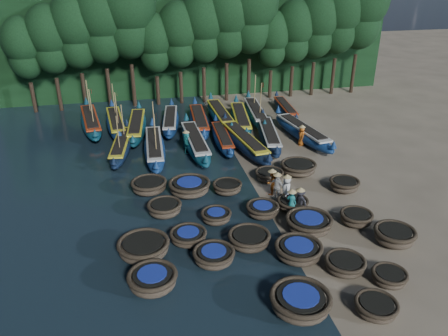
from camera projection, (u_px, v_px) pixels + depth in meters
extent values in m
plane|color=gray|center=(259.00, 196.00, 26.52)|extent=(120.00, 120.00, 0.00)
cube|color=black|center=(197.00, 45.00, 45.10)|extent=(40.00, 3.00, 10.00)
ellipsoid|color=brown|center=(300.00, 304.00, 17.68)|extent=(3.06, 3.06, 0.75)
torus|color=#392F21|center=(301.00, 297.00, 17.52)|extent=(2.55, 2.55, 0.23)
cylinder|color=black|center=(301.00, 296.00, 17.50)|extent=(1.95, 1.95, 0.07)
cylinder|color=#1B2E97|center=(301.00, 295.00, 17.49)|extent=(1.50, 1.50, 0.05)
ellipsoid|color=brown|center=(376.00, 309.00, 17.54)|extent=(1.71, 1.71, 0.57)
torus|color=#392F21|center=(377.00, 304.00, 17.42)|extent=(1.78, 1.78, 0.17)
cylinder|color=black|center=(377.00, 303.00, 17.40)|extent=(1.34, 1.34, 0.05)
ellipsoid|color=brown|center=(389.00, 278.00, 19.22)|extent=(1.56, 1.56, 0.57)
torus|color=#392F21|center=(390.00, 273.00, 19.10)|extent=(1.60, 1.60, 0.17)
cylinder|color=black|center=(390.00, 273.00, 19.09)|extent=(1.20, 1.20, 0.05)
ellipsoid|color=brown|center=(153.00, 282.00, 18.88)|extent=(2.67, 2.67, 0.74)
torus|color=#392F21|center=(152.00, 275.00, 18.73)|extent=(2.22, 2.22, 0.22)
cylinder|color=black|center=(152.00, 274.00, 18.71)|extent=(1.67, 1.67, 0.07)
cylinder|color=#1B2E97|center=(152.00, 274.00, 18.69)|extent=(1.28, 1.28, 0.04)
ellipsoid|color=brown|center=(214.00, 257.00, 20.51)|extent=(2.36, 2.36, 0.64)
torus|color=#392F21|center=(214.00, 252.00, 20.39)|extent=(2.02, 2.02, 0.19)
cylinder|color=black|center=(214.00, 251.00, 20.37)|extent=(1.53, 1.53, 0.06)
cylinder|color=#1B2E97|center=(214.00, 251.00, 20.35)|extent=(1.18, 1.18, 0.04)
ellipsoid|color=brown|center=(298.00, 252.00, 20.83)|extent=(2.34, 2.34, 0.70)
torus|color=#392F21|center=(299.00, 246.00, 20.69)|extent=(2.33, 2.33, 0.21)
cylinder|color=black|center=(299.00, 246.00, 20.68)|extent=(1.77, 1.77, 0.06)
cylinder|color=#1B2E97|center=(299.00, 245.00, 20.66)|extent=(1.37, 1.37, 0.04)
ellipsoid|color=brown|center=(345.00, 266.00, 19.96)|extent=(1.90, 1.90, 0.61)
torus|color=#392F21|center=(346.00, 261.00, 19.84)|extent=(1.90, 1.90, 0.19)
cylinder|color=black|center=(346.00, 260.00, 19.82)|extent=(1.44, 1.44, 0.06)
ellipsoid|color=brown|center=(394.00, 237.00, 21.90)|extent=(2.14, 2.14, 0.75)
torus|color=#392F21|center=(395.00, 231.00, 21.75)|extent=(2.11, 2.11, 0.23)
cylinder|color=black|center=(396.00, 231.00, 21.73)|extent=(1.58, 1.58, 0.07)
ellipsoid|color=brown|center=(144.00, 249.00, 21.01)|extent=(2.77, 2.77, 0.74)
torus|color=#392F21|center=(143.00, 243.00, 20.86)|extent=(2.55, 2.55, 0.22)
cylinder|color=black|center=(143.00, 242.00, 20.84)|extent=(1.95, 1.95, 0.07)
ellipsoid|color=brown|center=(188.00, 237.00, 22.04)|extent=(2.27, 2.27, 0.57)
torus|color=#392F21|center=(188.00, 233.00, 21.93)|extent=(1.91, 1.91, 0.17)
cylinder|color=black|center=(188.00, 232.00, 21.91)|extent=(1.46, 1.46, 0.05)
cylinder|color=#1B2E97|center=(188.00, 232.00, 21.90)|extent=(1.12, 1.12, 0.03)
ellipsoid|color=brown|center=(249.00, 241.00, 21.71)|extent=(2.63, 2.63, 0.68)
torus|color=#392F21|center=(249.00, 235.00, 21.57)|extent=(2.15, 2.15, 0.21)
cylinder|color=black|center=(249.00, 234.00, 21.55)|extent=(1.63, 1.63, 0.06)
ellipsoid|color=brown|center=(309.00, 225.00, 22.96)|extent=(2.35, 2.35, 0.73)
torus|color=#392F21|center=(309.00, 219.00, 22.82)|extent=(2.50, 2.50, 0.22)
cylinder|color=black|center=(309.00, 218.00, 22.80)|extent=(1.92, 1.92, 0.07)
cylinder|color=#1B2E97|center=(309.00, 218.00, 22.78)|extent=(1.47, 1.47, 0.04)
ellipsoid|color=brown|center=(356.00, 219.00, 23.55)|extent=(1.67, 1.67, 0.64)
torus|color=#392F21|center=(357.00, 214.00, 23.42)|extent=(1.79, 1.79, 0.19)
cylinder|color=black|center=(357.00, 214.00, 23.40)|extent=(1.34, 1.34, 0.06)
ellipsoid|color=brown|center=(165.00, 210.00, 24.38)|extent=(2.23, 2.23, 0.70)
torus|color=#392F21|center=(164.00, 205.00, 24.24)|extent=(1.96, 1.96, 0.21)
cylinder|color=black|center=(164.00, 204.00, 24.22)|extent=(1.47, 1.47, 0.06)
ellipsoid|color=brown|center=(216.00, 217.00, 23.76)|extent=(2.02, 2.02, 0.58)
torus|color=#392F21|center=(216.00, 213.00, 23.64)|extent=(1.70, 1.70, 0.17)
cylinder|color=black|center=(216.00, 212.00, 23.63)|extent=(1.28, 1.28, 0.05)
cylinder|color=#1B2E97|center=(216.00, 212.00, 23.61)|extent=(0.98, 0.98, 0.03)
ellipsoid|color=brown|center=(262.00, 211.00, 24.29)|extent=(2.17, 2.17, 0.64)
torus|color=#392F21|center=(263.00, 206.00, 24.16)|extent=(1.88, 1.88, 0.19)
cylinder|color=black|center=(263.00, 206.00, 24.15)|extent=(1.41, 1.41, 0.06)
cylinder|color=#1B2E97|center=(263.00, 205.00, 24.13)|extent=(1.09, 1.09, 0.04)
ellipsoid|color=brown|center=(293.00, 205.00, 25.00)|extent=(1.85, 1.85, 0.56)
torus|color=#392F21|center=(293.00, 201.00, 24.89)|extent=(1.84, 1.84, 0.17)
cylinder|color=black|center=(293.00, 200.00, 24.87)|extent=(1.40, 1.40, 0.05)
ellipsoid|color=brown|center=(344.00, 186.00, 26.96)|extent=(2.24, 2.24, 0.67)
torus|color=#392F21|center=(345.00, 181.00, 26.82)|extent=(1.88, 1.88, 0.20)
cylinder|color=black|center=(345.00, 181.00, 26.80)|extent=(1.40, 1.40, 0.06)
ellipsoid|color=brown|center=(149.00, 187.00, 26.77)|extent=(2.50, 2.50, 0.71)
torus|color=#392F21|center=(149.00, 182.00, 26.62)|extent=(2.22, 2.22, 0.22)
cylinder|color=black|center=(149.00, 182.00, 26.60)|extent=(1.68, 1.68, 0.06)
ellipsoid|color=brown|center=(190.00, 188.00, 26.58)|extent=(2.73, 2.73, 0.76)
torus|color=#392F21|center=(189.00, 183.00, 26.43)|extent=(2.58, 2.58, 0.23)
cylinder|color=black|center=(189.00, 182.00, 26.41)|extent=(1.97, 1.97, 0.07)
cylinder|color=#1B2E97|center=(189.00, 182.00, 26.39)|extent=(1.51, 1.51, 0.05)
ellipsoid|color=brown|center=(227.00, 188.00, 26.73)|extent=(1.81, 1.81, 0.62)
torus|color=#392F21|center=(227.00, 184.00, 26.61)|extent=(1.84, 1.84, 0.19)
cylinder|color=black|center=(227.00, 184.00, 26.59)|extent=(1.38, 1.38, 0.06)
ellipsoid|color=brown|center=(269.00, 176.00, 28.27)|extent=(1.79, 1.79, 0.60)
torus|color=#392F21|center=(269.00, 172.00, 28.15)|extent=(1.89, 1.89, 0.18)
cylinder|color=black|center=(269.00, 172.00, 28.13)|extent=(1.43, 1.43, 0.05)
ellipsoid|color=brown|center=(298.00, 169.00, 29.12)|extent=(2.31, 2.31, 0.71)
torus|color=#392F21|center=(299.00, 164.00, 28.98)|extent=(2.41, 2.41, 0.21)
cylinder|color=black|center=(299.00, 164.00, 28.96)|extent=(1.84, 1.84, 0.06)
ellipsoid|color=#0E2035|center=(122.00, 147.00, 32.26)|extent=(2.34, 7.81, 0.96)
cone|color=#0E2035|center=(127.00, 122.00, 35.36)|extent=(0.42, 0.42, 0.58)
cone|color=#0E2035|center=(113.00, 160.00, 28.64)|extent=(0.42, 0.42, 0.48)
cube|color=gold|center=(121.00, 142.00, 32.08)|extent=(1.75, 6.04, 0.12)
cube|color=black|center=(121.00, 141.00, 32.05)|extent=(1.40, 5.25, 0.10)
cylinder|color=#997F4C|center=(123.00, 122.00, 32.64)|extent=(0.07, 0.23, 2.69)
cylinder|color=#997F4C|center=(118.00, 134.00, 30.31)|extent=(0.07, 0.23, 2.69)
plane|color=red|center=(118.00, 118.00, 29.81)|extent=(0.00, 0.34, 0.34)
ellipsoid|color=navy|center=(155.00, 148.00, 31.85)|extent=(1.81, 8.49, 1.06)
cone|color=navy|center=(152.00, 121.00, 35.21)|extent=(0.46, 0.46, 0.63)
cone|color=navy|center=(156.00, 164.00, 27.92)|extent=(0.46, 0.46, 0.53)
cube|color=beige|center=(154.00, 143.00, 31.66)|extent=(1.34, 6.58, 0.13)
cube|color=black|center=(154.00, 142.00, 31.62)|extent=(1.02, 5.73, 0.11)
cylinder|color=#997F4C|center=(154.00, 121.00, 32.26)|extent=(0.07, 0.25, 2.96)
cylinder|color=#997F4C|center=(155.00, 134.00, 29.73)|extent=(0.07, 0.25, 2.96)
plane|color=red|center=(156.00, 116.00, 29.20)|extent=(0.00, 0.37, 0.37)
ellipsoid|color=#0D3B4D|center=(195.00, 143.00, 32.73)|extent=(1.75, 8.77, 1.09)
cone|color=#0D3B4D|center=(186.00, 116.00, 36.16)|extent=(0.48, 0.48, 0.66)
cone|color=#0D3B4D|center=(206.00, 158.00, 28.70)|extent=(0.48, 0.48, 0.55)
cube|color=beige|center=(195.00, 137.00, 32.53)|extent=(1.28, 6.80, 0.13)
cube|color=black|center=(195.00, 136.00, 32.49)|extent=(0.97, 5.92, 0.11)
ellipsoid|color=navy|center=(222.00, 139.00, 33.78)|extent=(1.62, 7.25, 0.90)
cone|color=navy|center=(216.00, 117.00, 36.65)|extent=(0.40, 0.40, 0.54)
cone|color=navy|center=(231.00, 150.00, 30.42)|extent=(0.40, 0.40, 0.45)
cube|color=#A73214|center=(222.00, 134.00, 33.61)|extent=(1.20, 5.62, 0.11)
cube|color=black|center=(222.00, 133.00, 33.58)|extent=(0.92, 4.89, 0.09)
ellipsoid|color=#0E2035|center=(244.00, 142.00, 32.81)|extent=(2.75, 8.96, 1.10)
cone|color=#0E2035|center=(225.00, 116.00, 36.15)|extent=(0.49, 0.49, 0.66)
cone|color=#0E2035|center=(269.00, 156.00, 28.87)|extent=(0.49, 0.49, 0.55)
cube|color=gold|center=(245.00, 137.00, 32.61)|extent=(2.06, 6.94, 0.13)
cube|color=black|center=(245.00, 136.00, 32.57)|extent=(1.65, 6.02, 0.11)
ellipsoid|color=#0E2035|center=(269.00, 136.00, 34.09)|extent=(2.87, 8.40, 1.03)
cone|color=#0E2035|center=(263.00, 112.00, 37.44)|extent=(0.45, 0.45, 0.62)
cone|color=#0E2035|center=(277.00, 149.00, 30.19)|extent=(0.45, 0.45, 0.52)
cube|color=beige|center=(269.00, 131.00, 33.90)|extent=(2.16, 6.50, 0.12)
cube|color=black|center=(269.00, 130.00, 33.87)|extent=(1.74, 5.64, 0.10)
ellipsoid|color=navy|center=(302.00, 133.00, 34.66)|extent=(2.87, 8.88, 1.09)
cone|color=navy|center=(278.00, 109.00, 37.95)|extent=(0.48, 0.48, 0.66)
cone|color=navy|center=(334.00, 144.00, 30.78)|extent=(0.48, 0.48, 0.55)
cube|color=beige|center=(303.00, 127.00, 34.46)|extent=(2.15, 6.87, 0.13)
cube|color=black|center=(303.00, 126.00, 34.43)|extent=(1.73, 5.96, 0.11)
ellipsoid|color=#0D3B4D|center=(91.00, 122.00, 36.84)|extent=(2.81, 8.97, 1.10)
cone|color=#0D3B4D|center=(86.00, 100.00, 40.18)|extent=(0.49, 0.49, 0.66)
cone|color=#0D3B4D|center=(95.00, 132.00, 32.91)|extent=(0.49, 0.49, 0.55)
cube|color=#A73214|center=(90.00, 117.00, 36.64)|extent=(2.10, 6.94, 0.13)
cube|color=black|center=(90.00, 116.00, 36.60)|extent=(1.69, 6.02, 0.11)
cylinder|color=#997F4C|center=(88.00, 98.00, 37.23)|extent=(0.08, 0.26, 3.09)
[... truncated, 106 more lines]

